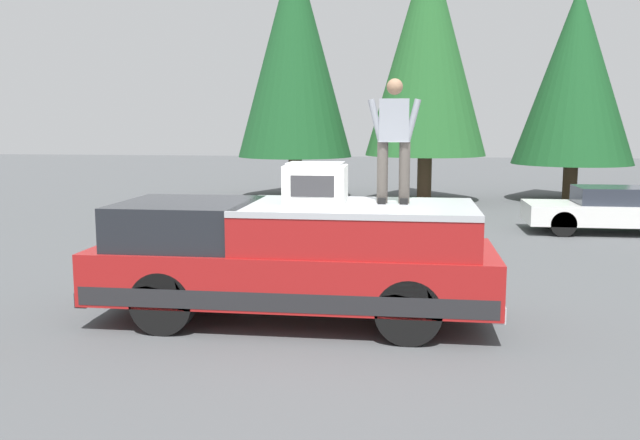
% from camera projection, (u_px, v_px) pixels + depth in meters
% --- Properties ---
extents(ground_plane, '(90.00, 90.00, 0.00)m').
position_uv_depth(ground_plane, '(343.00, 321.00, 9.43)').
color(ground_plane, '#4C4F51').
extents(pickup_truck, '(2.01, 5.54, 1.65)m').
position_uv_depth(pickup_truck, '(294.00, 259.00, 9.37)').
color(pickup_truck, maroon).
rests_on(pickup_truck, ground).
extents(compressor_unit, '(0.65, 0.84, 0.56)m').
position_uv_depth(compressor_unit, '(316.00, 183.00, 9.27)').
color(compressor_unit, white).
rests_on(compressor_unit, pickup_truck).
extents(person_on_truck_bed, '(0.29, 0.72, 1.69)m').
position_uv_depth(person_on_truck_bed, '(394.00, 137.00, 9.15)').
color(person_on_truck_bed, '#423D38').
rests_on(person_on_truck_bed, pickup_truck).
extents(parked_car_white, '(1.64, 4.10, 1.16)m').
position_uv_depth(parked_car_white, '(611.00, 210.00, 16.80)').
color(parked_car_white, white).
rests_on(parked_car_white, ground).
extents(conifer_left, '(4.11, 4.11, 7.45)m').
position_uv_depth(conifer_left, '(576.00, 75.00, 23.15)').
color(conifer_left, '#4C3826').
rests_on(conifer_left, ground).
extents(conifer_center_left, '(4.14, 4.14, 8.88)m').
position_uv_depth(conifer_center_left, '(427.00, 48.00, 22.83)').
color(conifer_center_left, '#4C3826').
rests_on(conifer_center_left, ground).
extents(conifer_center_right, '(4.14, 4.14, 9.03)m').
position_uv_depth(conifer_center_right, '(295.00, 52.00, 24.13)').
color(conifer_center_right, '#4C3826').
rests_on(conifer_center_right, ground).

